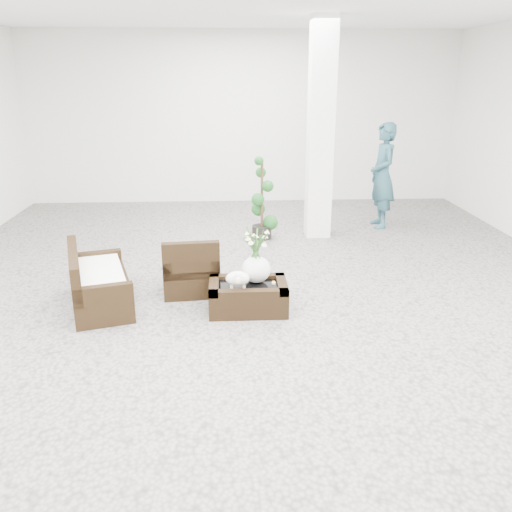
{
  "coord_description": "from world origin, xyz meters",
  "views": [
    {
      "loc": [
        -0.31,
        -5.99,
        2.63
      ],
      "look_at": [
        0.0,
        -0.1,
        0.62
      ],
      "focal_mm": 37.52,
      "sensor_mm": 36.0,
      "label": 1
    }
  ],
  "objects_px": {
    "coffee_table": "(248,298)",
    "topiary": "(262,199)",
    "armchair": "(191,264)",
    "loveseat": "(99,277)"
  },
  "relations": [
    {
      "from": "loveseat",
      "to": "armchair",
      "type": "bearing_deg",
      "value": -86.78
    },
    {
      "from": "coffee_table",
      "to": "topiary",
      "type": "bearing_deg",
      "value": 83.26
    },
    {
      "from": "armchair",
      "to": "topiary",
      "type": "xyz_separation_m",
      "value": [
        1.04,
        2.27,
        0.31
      ]
    },
    {
      "from": "coffee_table",
      "to": "topiary",
      "type": "xyz_separation_m",
      "value": [
        0.34,
        2.9,
        0.52
      ]
    },
    {
      "from": "armchair",
      "to": "topiary",
      "type": "relative_size",
      "value": 0.54
    },
    {
      "from": "coffee_table",
      "to": "armchair",
      "type": "distance_m",
      "value": 0.96
    },
    {
      "from": "loveseat",
      "to": "topiary",
      "type": "distance_m",
      "value": 3.4
    },
    {
      "from": "coffee_table",
      "to": "topiary",
      "type": "height_order",
      "value": "topiary"
    },
    {
      "from": "armchair",
      "to": "topiary",
      "type": "distance_m",
      "value": 2.52
    },
    {
      "from": "armchair",
      "to": "loveseat",
      "type": "height_order",
      "value": "armchair"
    }
  ]
}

